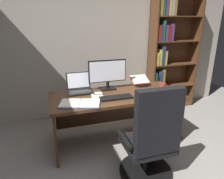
{
  "coord_description": "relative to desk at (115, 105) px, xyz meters",
  "views": [
    {
      "loc": [
        -0.93,
        -1.21,
        1.67
      ],
      "look_at": [
        -0.17,
        1.16,
        0.82
      ],
      "focal_mm": 32.3,
      "sensor_mm": 36.0,
      "label": 1
    }
  ],
  "objects": [
    {
      "name": "notepad",
      "position": [
        -0.26,
        -0.04,
        0.2
      ],
      "size": [
        0.18,
        0.23,
        0.01
      ],
      "primitive_type": "cube",
      "rotation": [
        0.0,
        0.0,
        -0.13
      ],
      "color": "white",
      "rests_on": "desk"
    },
    {
      "name": "desk",
      "position": [
        0.0,
        0.0,
        0.0
      ],
      "size": [
        1.77,
        0.75,
        0.73
      ],
      "color": "#4C2D19",
      "rests_on": "ground"
    },
    {
      "name": "wall_back",
      "position": [
        0.09,
        1.06,
        0.87
      ],
      "size": [
        5.09,
        0.12,
        2.8
      ],
      "primitive_type": "cube",
      "color": "#A89E8E",
      "rests_on": "ground"
    },
    {
      "name": "bookshelf",
      "position": [
        1.34,
        0.83,
        0.56
      ],
      "size": [
        0.94,
        0.3,
        2.19
      ],
      "color": "#4C2D19",
      "rests_on": "ground"
    },
    {
      "name": "coffee_mug",
      "position": [
        0.68,
        -0.12,
        0.24
      ],
      "size": [
        0.09,
        0.09,
        0.1
      ],
      "primitive_type": "cylinder",
      "color": "maroon",
      "rests_on": "desk"
    },
    {
      "name": "computer_mouse",
      "position": [
        0.25,
        -0.22,
        0.21
      ],
      "size": [
        0.06,
        0.1,
        0.04
      ],
      "primitive_type": "ellipsoid",
      "color": "black",
      "rests_on": "desk"
    },
    {
      "name": "pen",
      "position": [
        -0.24,
        -0.04,
        0.21
      ],
      "size": [
        0.14,
        0.04,
        0.01
      ],
      "primitive_type": "cylinder",
      "rotation": [
        0.0,
        1.57,
        -0.22
      ],
      "color": "black",
      "rests_on": "notepad"
    },
    {
      "name": "keyboard",
      "position": [
        -0.05,
        -0.22,
        0.2
      ],
      "size": [
        0.42,
        0.15,
        0.02
      ],
      "primitive_type": "cube",
      "color": "black",
      "rests_on": "desk"
    },
    {
      "name": "office_chair",
      "position": [
        0.11,
        -0.9,
        -0.07
      ],
      "size": [
        0.61,
        0.6,
        1.09
      ],
      "rotation": [
        0.0,
        0.0,
        -0.01
      ],
      "color": "black",
      "rests_on": "ground"
    },
    {
      "name": "monitor",
      "position": [
        -0.05,
        0.17,
        0.41
      ],
      "size": [
        0.55,
        0.16,
        0.43
      ],
      "color": "black",
      "rests_on": "desk"
    },
    {
      "name": "laptop",
      "position": [
        -0.46,
        0.18,
        0.25
      ],
      "size": [
        0.34,
        0.32,
        0.25
      ],
      "color": "black",
      "rests_on": "desk"
    },
    {
      "name": "open_binder",
      "position": [
        -0.53,
        -0.27,
        0.2
      ],
      "size": [
        0.54,
        0.4,
        0.02
      ],
      "rotation": [
        0.0,
        0.0,
        -0.29
      ],
      "color": "navy",
      "rests_on": "desk"
    },
    {
      "name": "reading_stand_with_book",
      "position": [
        0.5,
        0.23,
        0.26
      ],
      "size": [
        0.28,
        0.27,
        0.13
      ],
      "color": "black",
      "rests_on": "desk"
    }
  ]
}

